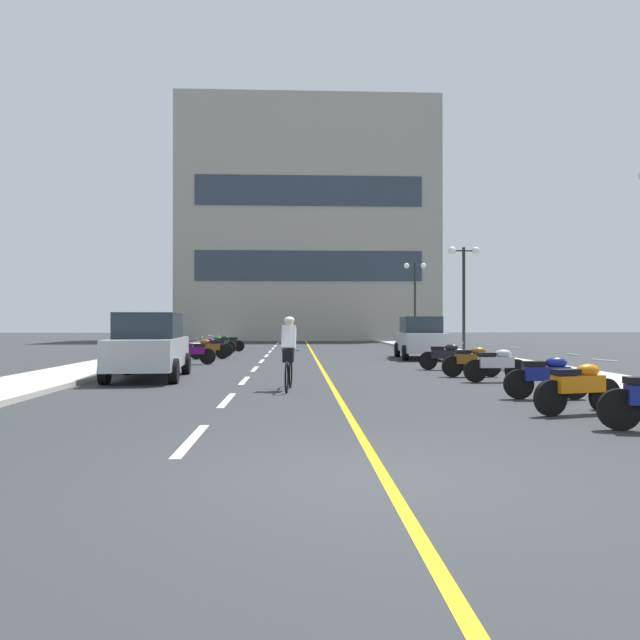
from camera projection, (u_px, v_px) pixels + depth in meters
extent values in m
plane|color=#2D3033|center=(309.00, 357.00, 26.79)|extent=(140.00, 140.00, 0.00)
cube|color=#B7B2A8|center=(165.00, 353.00, 29.49)|extent=(2.40, 72.00, 0.12)
cube|color=#B7B2A8|center=(448.00, 352.00, 30.09)|extent=(2.40, 72.00, 0.12)
cube|color=silver|center=(192.00, 440.00, 7.73)|extent=(0.14, 2.20, 0.01)
cube|color=silver|center=(227.00, 400.00, 11.72)|extent=(0.14, 2.20, 0.01)
cube|color=silver|center=(244.00, 380.00, 15.72)|extent=(0.14, 2.20, 0.01)
cube|color=silver|center=(255.00, 369.00, 19.72)|extent=(0.14, 2.20, 0.01)
cube|color=silver|center=(262.00, 361.00, 23.71)|extent=(0.14, 2.20, 0.01)
cube|color=silver|center=(266.00, 356.00, 27.71)|extent=(0.14, 2.20, 0.01)
cube|color=silver|center=(270.00, 352.00, 31.70)|extent=(0.14, 2.20, 0.01)
cube|color=silver|center=(273.00, 348.00, 35.70)|extent=(0.14, 2.20, 0.01)
cube|color=silver|center=(275.00, 346.00, 39.70)|extent=(0.14, 2.20, 0.01)
cube|color=silver|center=(277.00, 344.00, 43.69)|extent=(0.14, 2.20, 0.01)
cube|color=silver|center=(279.00, 342.00, 47.69)|extent=(0.14, 2.20, 0.01)
cube|color=silver|center=(280.00, 341.00, 51.69)|extent=(0.14, 2.20, 0.01)
cube|color=gold|center=(313.00, 353.00, 29.80)|extent=(0.12, 66.00, 0.01)
cube|color=#9E998E|center=(308.00, 224.00, 55.33)|extent=(23.39, 8.97, 21.72)
cube|color=#2D3847|center=(309.00, 266.00, 50.78)|extent=(19.64, 0.10, 2.61)
cube|color=#2D3847|center=(309.00, 190.00, 50.81)|extent=(19.64, 0.10, 2.61)
cylinder|color=black|center=(464.00, 301.00, 26.92)|extent=(0.14, 0.14, 4.90)
cylinder|color=black|center=(464.00, 251.00, 26.94)|extent=(1.10, 0.08, 0.08)
sphere|color=white|center=(452.00, 251.00, 26.91)|extent=(0.36, 0.36, 0.36)
sphere|color=white|center=(476.00, 251.00, 26.96)|extent=(0.36, 0.36, 0.36)
cylinder|color=black|center=(415.00, 304.00, 38.23)|extent=(0.14, 0.14, 5.31)
cylinder|color=black|center=(415.00, 266.00, 38.24)|extent=(1.10, 0.08, 0.08)
sphere|color=white|center=(407.00, 266.00, 38.22)|extent=(0.36, 0.36, 0.36)
sphere|color=white|center=(423.00, 266.00, 38.27)|extent=(0.36, 0.36, 0.36)
cylinder|color=black|center=(128.00, 364.00, 17.50)|extent=(0.27, 0.65, 0.64)
cylinder|color=black|center=(186.00, 364.00, 17.69)|extent=(0.27, 0.65, 0.64)
cylinder|color=black|center=(105.00, 372.00, 14.72)|extent=(0.27, 0.65, 0.64)
cylinder|color=black|center=(174.00, 371.00, 14.91)|extent=(0.27, 0.65, 0.64)
cube|color=#B7B7BC|center=(149.00, 353.00, 16.21)|extent=(2.00, 4.31, 0.80)
cube|color=#1E2833|center=(149.00, 326.00, 16.21)|extent=(1.72, 2.31, 0.70)
cylinder|color=black|center=(397.00, 350.00, 26.92)|extent=(0.26, 0.65, 0.64)
cylinder|color=black|center=(434.00, 350.00, 26.89)|extent=(0.26, 0.65, 0.64)
cylinder|color=black|center=(405.00, 353.00, 24.12)|extent=(0.26, 0.65, 0.64)
cylinder|color=black|center=(447.00, 353.00, 24.09)|extent=(0.26, 0.65, 0.64)
cube|color=#B7B7BC|center=(421.00, 342.00, 25.50)|extent=(1.94, 4.29, 0.80)
cube|color=#1E2833|center=(421.00, 325.00, 25.51)|extent=(1.68, 2.29, 0.70)
cylinder|color=black|center=(619.00, 410.00, 8.39)|extent=(0.61, 0.21, 0.60)
cylinder|color=black|center=(605.00, 396.00, 10.02)|extent=(0.61, 0.25, 0.60)
cylinder|color=black|center=(551.00, 398.00, 9.69)|extent=(0.61, 0.25, 0.60)
cube|color=orange|center=(578.00, 384.00, 9.86)|extent=(0.94, 0.50, 0.28)
ellipsoid|color=orange|center=(588.00, 370.00, 9.92)|extent=(0.49, 0.34, 0.22)
cube|color=black|center=(566.00, 372.00, 9.78)|extent=(0.49, 0.34, 0.10)
cylinder|color=silver|center=(605.00, 360.00, 10.02)|extent=(0.18, 0.59, 0.03)
cylinder|color=black|center=(574.00, 385.00, 11.83)|extent=(0.61, 0.14, 0.60)
cylinder|color=black|center=(519.00, 384.00, 11.86)|extent=(0.61, 0.14, 0.60)
cube|color=navy|center=(546.00, 374.00, 11.84)|extent=(0.92, 0.34, 0.28)
ellipsoid|color=navy|center=(556.00, 363.00, 11.84)|extent=(0.46, 0.27, 0.22)
cube|color=black|center=(534.00, 364.00, 11.85)|extent=(0.46, 0.27, 0.10)
cylinder|color=silver|center=(574.00, 355.00, 11.83)|extent=(0.07, 0.60, 0.03)
cylinder|color=black|center=(516.00, 371.00, 15.32)|extent=(0.60, 0.13, 0.60)
cylinder|color=black|center=(475.00, 371.00, 15.23)|extent=(0.60, 0.13, 0.60)
cube|color=#B2B2B7|center=(496.00, 362.00, 15.28)|extent=(0.91, 0.32, 0.28)
ellipsoid|color=#B2B2B7|center=(503.00, 354.00, 15.29)|extent=(0.45, 0.26, 0.22)
cube|color=black|center=(486.00, 355.00, 15.26)|extent=(0.45, 0.26, 0.10)
cylinder|color=silver|center=(516.00, 348.00, 15.32)|extent=(0.06, 0.60, 0.03)
cylinder|color=black|center=(490.00, 366.00, 16.78)|extent=(0.60, 0.10, 0.60)
cylinder|color=black|center=(452.00, 367.00, 16.74)|extent=(0.60, 0.10, 0.60)
cube|color=brown|center=(471.00, 359.00, 16.76)|extent=(0.90, 0.29, 0.28)
ellipsoid|color=brown|center=(478.00, 351.00, 16.77)|extent=(0.44, 0.24, 0.22)
cube|color=black|center=(463.00, 352.00, 16.75)|extent=(0.44, 0.24, 0.10)
cylinder|color=silver|center=(490.00, 345.00, 16.78)|extent=(0.03, 0.60, 0.03)
cylinder|color=black|center=(462.00, 361.00, 19.17)|extent=(0.61, 0.23, 0.60)
cylinder|color=black|center=(428.00, 361.00, 19.36)|extent=(0.61, 0.23, 0.60)
cube|color=black|center=(445.00, 354.00, 19.27)|extent=(0.94, 0.47, 0.28)
ellipsoid|color=black|center=(451.00, 347.00, 19.23)|extent=(0.48, 0.33, 0.22)
cube|color=black|center=(437.00, 348.00, 19.31)|extent=(0.48, 0.33, 0.10)
cylinder|color=silver|center=(462.00, 343.00, 19.17)|extent=(0.16, 0.59, 0.03)
cylinder|color=black|center=(178.00, 357.00, 21.77)|extent=(0.60, 0.13, 0.60)
cylinder|color=black|center=(208.00, 356.00, 21.87)|extent=(0.60, 0.13, 0.60)
cube|color=#590C59|center=(193.00, 351.00, 21.82)|extent=(0.91, 0.33, 0.28)
ellipsoid|color=#590C59|center=(187.00, 345.00, 21.81)|extent=(0.45, 0.26, 0.22)
cube|color=black|center=(200.00, 345.00, 21.85)|extent=(0.45, 0.26, 0.10)
cylinder|color=silver|center=(178.00, 340.00, 21.78)|extent=(0.06, 0.60, 0.03)
cylinder|color=black|center=(196.00, 352.00, 25.00)|extent=(0.61, 0.16, 0.60)
cylinder|color=black|center=(222.00, 352.00, 25.17)|extent=(0.61, 0.16, 0.60)
cube|color=brown|center=(209.00, 347.00, 25.09)|extent=(0.93, 0.38, 0.28)
ellipsoid|color=brown|center=(205.00, 342.00, 25.06)|extent=(0.46, 0.29, 0.22)
cube|color=black|center=(215.00, 342.00, 25.12)|extent=(0.46, 0.29, 0.10)
cylinder|color=silver|center=(196.00, 338.00, 25.00)|extent=(0.10, 0.60, 0.03)
cylinder|color=black|center=(202.00, 350.00, 26.73)|extent=(0.60, 0.10, 0.60)
cylinder|color=black|center=(226.00, 350.00, 26.77)|extent=(0.60, 0.10, 0.60)
cube|color=#590C59|center=(214.00, 345.00, 26.75)|extent=(0.90, 0.28, 0.28)
ellipsoid|color=#590C59|center=(210.00, 341.00, 26.74)|extent=(0.44, 0.24, 0.22)
cube|color=black|center=(220.00, 341.00, 26.76)|extent=(0.44, 0.24, 0.10)
cylinder|color=silver|center=(202.00, 337.00, 26.73)|extent=(0.03, 0.60, 0.03)
cylinder|color=black|center=(210.00, 347.00, 30.27)|extent=(0.61, 0.23, 0.60)
cylinder|color=black|center=(231.00, 347.00, 30.07)|extent=(0.61, 0.23, 0.60)
cube|color=#0C4C19|center=(220.00, 343.00, 30.17)|extent=(0.94, 0.47, 0.28)
ellipsoid|color=#0C4C19|center=(217.00, 339.00, 30.21)|extent=(0.48, 0.33, 0.22)
cube|color=black|center=(225.00, 339.00, 30.13)|extent=(0.48, 0.33, 0.10)
cylinder|color=silver|center=(210.00, 336.00, 30.28)|extent=(0.16, 0.59, 0.03)
cylinder|color=black|center=(219.00, 346.00, 31.86)|extent=(0.60, 0.10, 0.60)
cylinder|color=black|center=(239.00, 346.00, 31.90)|extent=(0.60, 0.10, 0.60)
cube|color=black|center=(229.00, 342.00, 31.88)|extent=(0.90, 0.28, 0.28)
ellipsoid|color=black|center=(225.00, 338.00, 31.88)|extent=(0.44, 0.24, 0.22)
cube|color=black|center=(233.00, 338.00, 31.89)|extent=(0.44, 0.24, 0.10)
cylinder|color=silver|center=(219.00, 335.00, 31.87)|extent=(0.03, 0.60, 0.03)
torus|color=black|center=(291.00, 373.00, 14.03)|extent=(0.09, 0.72, 0.72)
torus|color=black|center=(287.00, 377.00, 12.98)|extent=(0.09, 0.72, 0.72)
cylinder|color=blue|center=(289.00, 362.00, 13.48)|extent=(0.11, 0.95, 0.04)
cube|color=black|center=(288.00, 353.00, 13.33)|extent=(0.11, 0.21, 0.06)
cylinder|color=blue|center=(290.00, 350.00, 13.93)|extent=(0.42, 0.06, 0.03)
cube|color=black|center=(288.00, 356.00, 13.38)|extent=(0.27, 0.38, 0.28)
cube|color=white|center=(289.00, 338.00, 13.53)|extent=(0.35, 0.48, 0.61)
sphere|color=beige|center=(289.00, 323.00, 13.66)|extent=(0.20, 0.20, 0.20)
ellipsoid|color=white|center=(289.00, 320.00, 13.66)|extent=(0.24, 0.26, 0.16)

